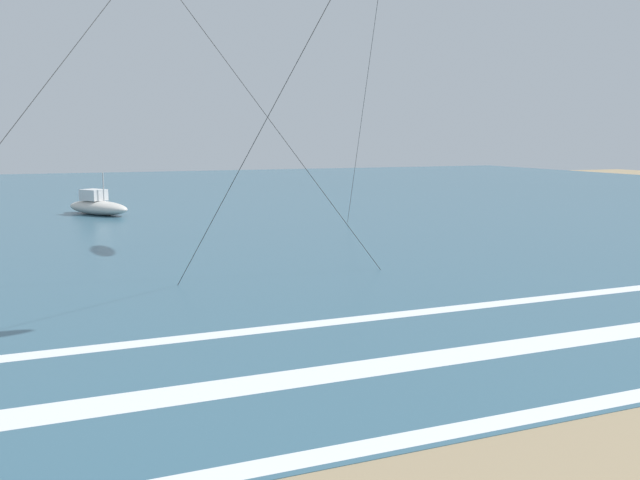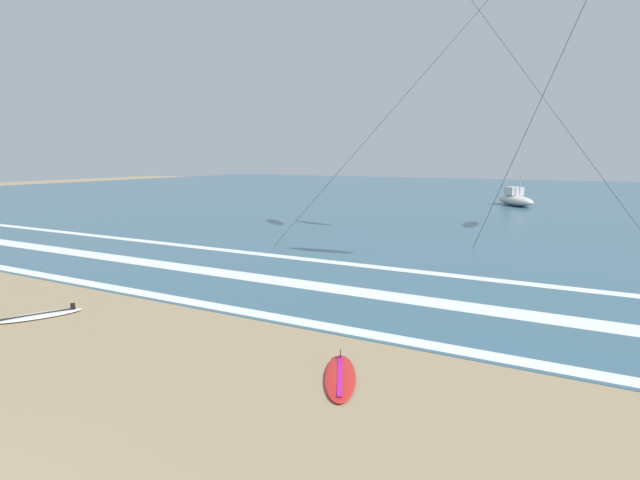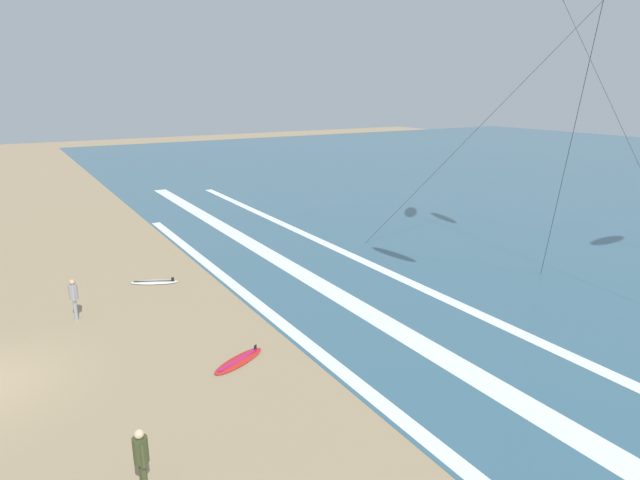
% 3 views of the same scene
% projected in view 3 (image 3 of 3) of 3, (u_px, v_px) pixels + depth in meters
% --- Properties ---
extents(wave_foam_shoreline, '(37.83, 0.52, 0.01)m').
position_uv_depth(wave_foam_shoreline, '(293.00, 333.00, 19.21)').
color(wave_foam_shoreline, white).
rests_on(wave_foam_shoreline, ocean_surface).
extents(wave_foam_mid_break, '(55.13, 1.00, 0.01)m').
position_uv_depth(wave_foam_mid_break, '(329.00, 290.00, 23.26)').
color(wave_foam_mid_break, white).
rests_on(wave_foam_mid_break, ocean_surface).
extents(wave_foam_outer_break, '(52.22, 0.58, 0.01)m').
position_uv_depth(wave_foam_outer_break, '(403.00, 279.00, 24.56)').
color(wave_foam_outer_break, white).
rests_on(wave_foam_outer_break, ocean_surface).
extents(surfer_left_near, '(0.51, 0.32, 1.60)m').
position_uv_depth(surfer_left_near, '(74.00, 296.00, 20.11)').
color(surfer_left_near, gray).
rests_on(surfer_left_near, ground).
extents(surfer_mid_group, '(0.51, 0.32, 1.60)m').
position_uv_depth(surfer_mid_group, '(141.00, 456.00, 11.35)').
color(surfer_mid_group, '#384223').
rests_on(surfer_mid_group, ground).
extents(surfboard_near_water, '(1.48, 2.14, 0.25)m').
position_uv_depth(surfboard_near_water, '(154.00, 282.00, 24.13)').
color(surfboard_near_water, silver).
rests_on(surfboard_near_water, ground).
extents(surfboard_left_pile, '(1.45, 2.15, 0.25)m').
position_uv_depth(surfboard_left_pile, '(239.00, 361.00, 17.18)').
color(surfboard_left_pile, red).
rests_on(surfboard_left_pile, ground).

